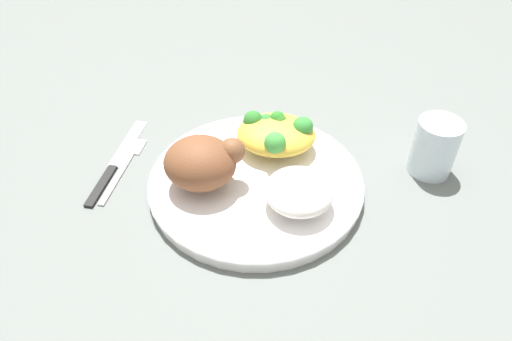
{
  "coord_description": "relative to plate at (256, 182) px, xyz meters",
  "views": [
    {
      "loc": [
        0.05,
        -0.45,
        0.43
      ],
      "look_at": [
        0.0,
        0.0,
        0.03
      ],
      "focal_mm": 33.01,
      "sensor_mm": 36.0,
      "label": 1
    }
  ],
  "objects": [
    {
      "name": "knife",
      "position": [
        -0.2,
        0.02,
        -0.01
      ],
      "size": [
        0.03,
        0.19,
        0.01
      ],
      "color": "black",
      "rests_on": "ground_plane"
    },
    {
      "name": "rice_pile",
      "position": [
        0.06,
        -0.04,
        0.03
      ],
      "size": [
        0.08,
        0.08,
        0.04
      ],
      "primitive_type": "ellipsoid",
      "color": "silver",
      "rests_on": "plate"
    },
    {
      "name": "fork",
      "position": [
        -0.19,
        0.02,
        -0.01
      ],
      "size": [
        0.03,
        0.14,
        0.01
      ],
      "color": "#B2B2B7",
      "rests_on": "ground_plane"
    },
    {
      "name": "water_glass",
      "position": [
        0.23,
        0.06,
        0.03
      ],
      "size": [
        0.06,
        0.06,
        0.08
      ],
      "primitive_type": "cylinder",
      "color": "silver",
      "rests_on": "ground_plane"
    },
    {
      "name": "ground_plane",
      "position": [
        0.0,
        0.0,
        -0.01
      ],
      "size": [
        2.0,
        2.0,
        0.0
      ],
      "primitive_type": "plane",
      "color": "slate"
    },
    {
      "name": "roasted_chicken",
      "position": [
        -0.07,
        -0.02,
        0.04
      ],
      "size": [
        0.1,
        0.08,
        0.06
      ],
      "color": "brown",
      "rests_on": "plate"
    },
    {
      "name": "mac_cheese_with_broccoli",
      "position": [
        0.02,
        0.07,
        0.03
      ],
      "size": [
        0.11,
        0.1,
        0.05
      ],
      "color": "gold",
      "rests_on": "plate"
    },
    {
      "name": "plate",
      "position": [
        0.0,
        0.0,
        0.0
      ],
      "size": [
        0.28,
        0.28,
        0.02
      ],
      "color": "white",
      "rests_on": "ground_plane"
    }
  ]
}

